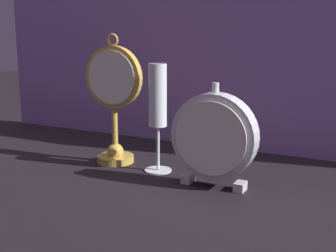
{
  "coord_description": "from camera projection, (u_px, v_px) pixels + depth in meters",
  "views": [
    {
      "loc": [
        0.46,
        -0.83,
        0.32
      ],
      "look_at": [
        0.0,
        0.08,
        0.1
      ],
      "focal_mm": 50.0,
      "sensor_mm": 36.0,
      "label": 1
    }
  ],
  "objects": [
    {
      "name": "ground_plane",
      "position": [
        151.0,
        180.0,
        0.99
      ],
      "size": [
        4.0,
        4.0,
        0.0
      ],
      "primitive_type": "plane",
      "color": "black"
    },
    {
      "name": "fabric_backdrop_drape",
      "position": [
        211.0,
        11.0,
        1.2
      ],
      "size": [
        1.35,
        0.01,
        0.71
      ],
      "primitive_type": "cube",
      "color": "#8460A8",
      "rests_on": "ground_plane"
    },
    {
      "name": "pocket_watch_on_stand",
      "position": [
        114.0,
        102.0,
        1.09
      ],
      "size": [
        0.15,
        0.09,
        0.3
      ],
      "color": "gold",
      "rests_on": "ground_plane"
    },
    {
      "name": "mantel_clock_silver",
      "position": [
        214.0,
        137.0,
        0.93
      ],
      "size": [
        0.17,
        0.04,
        0.21
      ],
      "color": "silver",
      "rests_on": "ground_plane"
    },
    {
      "name": "champagne_flute",
      "position": [
        158.0,
        104.0,
        1.02
      ],
      "size": [
        0.06,
        0.06,
        0.24
      ],
      "color": "silver",
      "rests_on": "ground_plane"
    }
  ]
}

